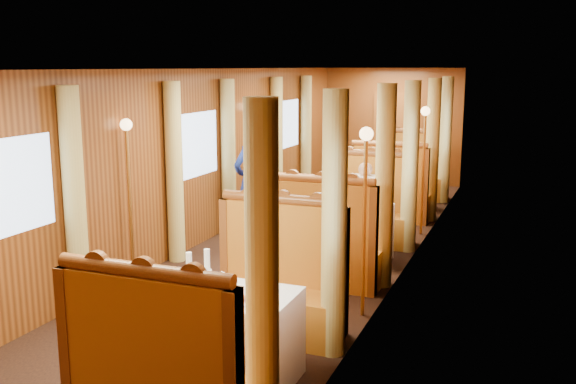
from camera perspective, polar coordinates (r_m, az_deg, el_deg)
The scene contains 46 objects.
floor at distance 8.78m, azimuth 0.64°, elevation -5.64°, with size 3.00×12.00×0.01m, color black, non-canonical shape.
ceiling at distance 8.41m, azimuth 0.68°, elevation 10.90°, with size 3.00×12.00×0.01m, color silver, non-canonical shape.
wall_far at distance 14.24m, azimuth 9.23°, elevation 5.81°, with size 3.00×2.50×0.01m, color brown, non-canonical shape.
wall_left at distance 9.14m, azimuth -8.19°, elevation 2.94°, with size 12.00×2.50×0.01m, color brown, non-canonical shape.
wall_right at distance 8.11m, azimuth 10.64°, elevation 1.83°, with size 12.00×2.50×0.01m, color brown, non-canonical shape.
doorway_far at distance 14.24m, azimuth 9.17°, elevation 4.79°, with size 0.80×0.04×2.00m, color brown.
table_near at distance 5.35m, azimuth -5.17°, elevation -12.68°, with size 1.05×0.72×0.75m, color white.
banquette_near_aft at distance 6.19m, azimuth -0.96°, elevation -8.78°, with size 1.30×0.55×1.34m.
table_mid at distance 8.46m, azimuth 5.42°, elevation -3.71°, with size 1.05×0.72×0.75m, color white.
banquette_mid_fwd at distance 7.51m, azimuth 3.30°, elevation -5.21°, with size 1.30×0.55×1.34m.
banquette_mid_aft at distance 9.40m, azimuth 7.12°, elevation -1.93°, with size 1.30×0.55×1.34m.
table_far at distance 11.79m, azimuth 10.09°, elevation 0.40°, with size 1.05×0.72×0.75m, color white.
banquette_far_fwd at distance 10.80m, azimuth 9.04°, elevation -0.28°, with size 1.30×0.55×1.34m.
banquette_far_aft at distance 12.76m, azimuth 10.99°, elevation 1.40°, with size 1.30×0.55×1.34m.
tea_tray at distance 5.25m, azimuth -6.44°, elevation -8.71°, with size 0.34×0.26×0.01m, color silver.
teapot_left at distance 5.18m, azimuth -7.78°, elevation -8.39°, with size 0.15×0.11×0.12m, color silver, non-canonical shape.
teapot_right at distance 5.11m, azimuth -6.20°, elevation -8.52°, with size 0.17×0.13×0.14m, color silver, non-canonical shape.
teapot_back at distance 5.24m, azimuth -5.86°, elevation -8.11°, with size 0.15×0.11×0.12m, color silver, non-canonical shape.
fruit_plate at distance 4.97m, azimuth -3.12°, elevation -9.66°, with size 0.23×0.23×0.05m.
cup_inboard at distance 5.44m, azimuth -8.77°, elevation -6.94°, with size 0.08×0.08×0.26m.
cup_outboard at distance 5.52m, azimuth -7.19°, elevation -6.65°, with size 0.08×0.08×0.26m.
rose_vase_mid at distance 8.34m, azimuth 5.73°, elevation -0.03°, with size 0.06×0.06×0.36m.
rose_vase_far at distance 11.73m, azimuth 10.27°, elevation 3.07°, with size 0.06×0.06×0.36m.
window_left_near at distance 6.33m, azimuth -23.80°, elevation 0.32°, with size 1.20×0.90×0.01m, color #94ADD0, non-canonical shape.
curtain_left_near_b at distance 6.87m, azimuth -18.44°, elevation -0.85°, with size 0.22×0.22×2.35m, color tan.
window_right_near at distance 4.74m, azimuth 2.60°, elevation -2.07°, with size 1.20×0.90×0.01m, color #94ADD0, non-canonical shape.
curtain_right_near_a at distance 4.15m, azimuth -2.31°, elevation -7.94°, with size 0.22×0.22×2.35m, color tan.
curtain_right_near_b at distance 5.56m, azimuth 4.12°, elevation -3.03°, with size 0.22×0.22×2.35m, color tan.
window_left_mid at distance 9.11m, azimuth -8.14°, elevation 4.18°, with size 1.20×0.90×0.01m, color #94ADD0, non-canonical shape.
curtain_left_mid_a at distance 8.43m, azimuth -10.06°, elevation 1.68°, with size 0.22×0.22×2.35m, color tan.
curtain_left_mid_b at distance 9.78m, azimuth -5.32°, elevation 3.09°, with size 0.22×0.22×2.35m, color tan.
window_right_mid at distance 8.08m, azimuth 10.58°, elevation 3.24°, with size 1.20×0.90×0.01m, color #94ADD0, non-canonical shape.
curtain_right_mid_a at distance 7.39m, azimuth 8.57°, elevation 0.42°, with size 0.22×0.22×2.35m, color tan.
curtain_right_mid_b at distance 8.90m, azimuth 10.80°, elevation 2.15°, with size 0.22×0.22×2.35m, color tan.
window_left_far at distance 12.26m, azimuth -0.08°, elevation 6.05°, with size 1.20×0.90×0.01m, color #94ADD0, non-canonical shape.
curtain_left_far_a at distance 11.53m, azimuth -1.01°, elevation 4.35°, with size 0.22×0.22×2.35m, color tan.
curtain_left_far_b at distance 12.98m, azimuth 1.61°, elevation 5.11°, with size 0.22×0.22×2.35m, color tan.
window_right_far at distance 11.52m, azimuth 13.87°, elevation 5.40°, with size 1.20×0.90×0.01m, color #94ADD0, non-canonical shape.
curtain_right_far_a at distance 10.80m, azimuth 12.70°, elevation 3.62°, with size 0.22×0.22×2.35m, color tan.
curtain_right_far_b at distance 12.33m, azimuth 13.81°, elevation 4.48°, with size 0.22×0.22×2.35m, color tan.
sconce_left_fore at distance 7.60m, azimuth -14.02°, elevation 2.11°, with size 0.14×0.14×1.95m.
sconce_right_fore at distance 6.42m, azimuth 6.88°, elevation 0.75°, with size 0.14×0.14×1.95m.
sconce_left_aft at distance 10.63m, azimuth -3.10°, elevation 4.90°, with size 0.14×0.14×1.95m.
sconce_right_aft at distance 9.82m, azimuth 12.01°, elevation 4.16°, with size 0.14×0.14×1.95m.
steward at distance 9.20m, azimuth -3.18°, elevation 0.90°, with size 0.66×0.43×1.81m, color navy.
passenger at distance 9.10m, azimuth 6.79°, elevation -0.31°, with size 0.40×0.44×0.76m.
Camera 1 is at (2.96, -7.88, 2.53)m, focal length 40.00 mm.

